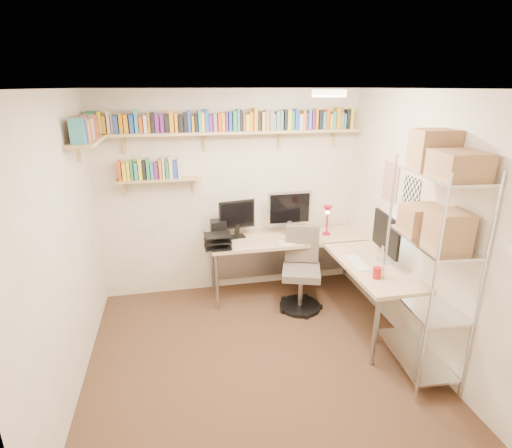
# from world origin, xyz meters

# --- Properties ---
(ground) EXTENTS (3.20, 3.20, 0.00)m
(ground) POSITION_xyz_m (0.00, 0.00, 0.00)
(ground) COLOR #3F241B
(ground) RESTS_ON ground
(room_shell) EXTENTS (3.24, 3.04, 2.52)m
(room_shell) POSITION_xyz_m (0.00, 0.00, 1.55)
(room_shell) COLOR beige
(room_shell) RESTS_ON ground
(wall_shelves) EXTENTS (3.12, 1.09, 0.80)m
(wall_shelves) POSITION_xyz_m (-0.40, 1.30, 2.03)
(wall_shelves) COLOR tan
(wall_shelves) RESTS_ON ground
(corner_desk) EXTENTS (2.00, 1.91, 1.30)m
(corner_desk) POSITION_xyz_m (0.70, 0.93, 0.74)
(corner_desk) COLOR beige
(corner_desk) RESTS_ON ground
(office_chair) EXTENTS (0.54, 0.55, 0.98)m
(office_chair) POSITION_xyz_m (0.72, 0.80, 0.41)
(office_chair) COLOR black
(office_chair) RESTS_ON ground
(wire_rack) EXTENTS (0.49, 0.88, 2.19)m
(wire_rack) POSITION_xyz_m (1.42, -0.49, 1.56)
(wire_rack) COLOR silver
(wire_rack) RESTS_ON ground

